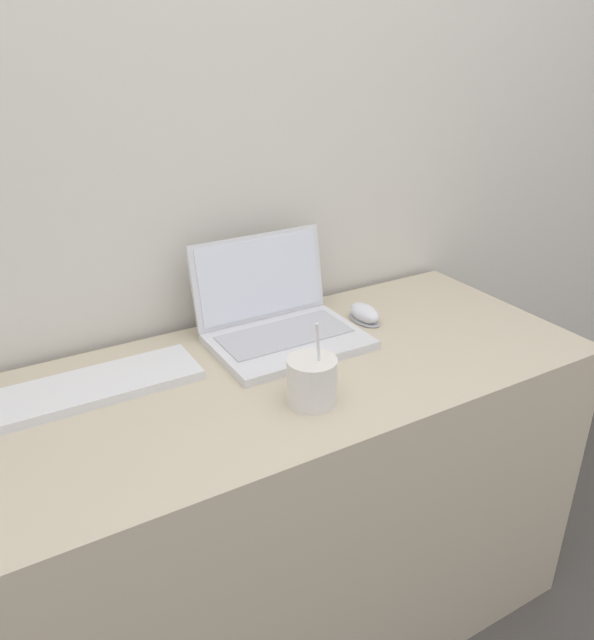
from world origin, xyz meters
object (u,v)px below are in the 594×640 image
(laptop, at_px, (278,320))
(computer_mouse, at_px, (365,314))
(external_keyboard, at_px, (93,387))
(drink_cup, at_px, (312,380))

(laptop, xyz_separation_m, computer_mouse, (0.23, -0.03, -0.03))
(laptop, relative_size, external_keyboard, 0.80)
(drink_cup, bearing_deg, laptop, 74.12)
(computer_mouse, bearing_deg, external_keyboard, 179.63)
(computer_mouse, bearing_deg, laptop, 173.58)
(drink_cup, xyz_separation_m, external_keyboard, (-0.36, 0.26, -0.04))
(external_keyboard, bearing_deg, computer_mouse, -0.37)
(laptop, distance_m, drink_cup, 0.29)
(drink_cup, relative_size, computer_mouse, 1.71)
(laptop, xyz_separation_m, external_keyboard, (-0.44, -0.02, -0.04))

